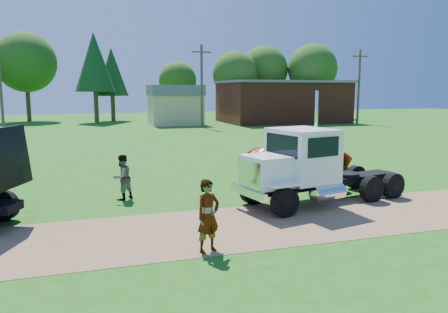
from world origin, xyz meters
name	(u,v)px	position (x,y,z in m)	size (l,w,h in m)	color
ground	(297,221)	(0.00, 0.00, 0.00)	(140.00, 140.00, 0.00)	#1F5512
dirt_track	(297,221)	(0.00, 0.00, 0.01)	(120.00, 4.20, 0.01)	brown
white_semi_tractor	(304,167)	(1.12, 1.73, 1.39)	(6.89, 3.47, 4.06)	black
orange_pickup	(302,155)	(4.30, 8.01, 0.76)	(2.52, 5.46, 1.52)	red
spectator_a	(208,216)	(-3.37, -1.74, 0.94)	(0.68, 0.45, 1.88)	#999999
spectator_b	(122,177)	(-5.02, 4.42, 0.85)	(0.83, 0.64, 1.70)	#999999
brick_building	(282,102)	(18.00, 40.00, 2.66)	(15.40, 10.40, 5.30)	maroon
tan_shed	(175,104)	(4.00, 40.00, 2.42)	(6.20, 5.40, 4.70)	tan
utility_poles	(202,85)	(6.00, 35.00, 4.71)	(42.20, 0.28, 9.00)	#443B26
tree_row	(154,70)	(3.07, 49.88, 6.88)	(54.43, 12.71, 11.69)	#322514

